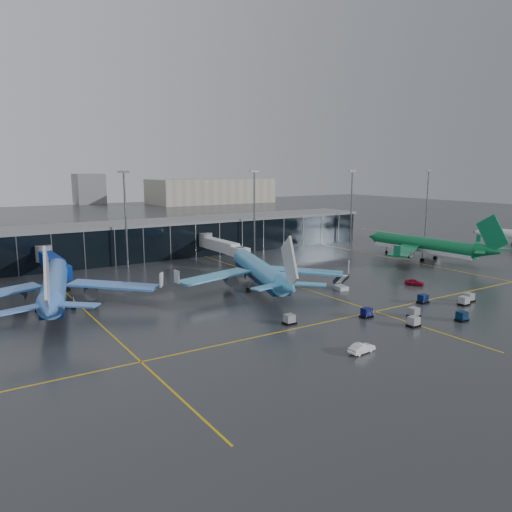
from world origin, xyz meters
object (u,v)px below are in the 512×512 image
airliner_aer_lingus (424,236)px  mobile_airstair (341,286)px  airliner_arkefly (54,272)px  airliner_klm_near (259,259)px  service_van_red (414,282)px  baggage_carts (415,310)px  service_van_white (362,348)px

airliner_aer_lingus → mobile_airstair: bearing=-165.0°
airliner_arkefly → airliner_aer_lingus: 100.09m
airliner_klm_near → airliner_aer_lingus: 59.65m
airliner_klm_near → service_van_red: airliner_klm_near is taller
baggage_carts → airliner_klm_near: bearing=113.4°
baggage_carts → service_van_red: (18.02, 15.11, -0.04)m
service_van_white → airliner_aer_lingus: bearing=-62.9°
airliner_klm_near → service_van_red: 35.82m
mobile_airstair → service_van_white: bearing=-118.5°
airliner_aer_lingus → service_van_red: size_ratio=10.69×
service_van_white → baggage_carts: bearing=-74.1°
airliner_aer_lingus → mobile_airstair: 47.30m
airliner_arkefly → service_van_red: airliner_arkefly is taller
airliner_aer_lingus → airliner_klm_near: bearing=-178.5°
airliner_arkefly → service_van_white: size_ratio=10.35×
baggage_carts → service_van_white: (-22.01, -8.90, -0.03)m
airliner_arkefly → mobile_airstair: airliner_arkefly is taller
mobile_airstair → service_van_white: 38.12m
airliner_aer_lingus → service_van_red: bearing=-146.7°
baggage_carts → mobile_airstair: bearing=86.3°
airliner_aer_lingus → service_van_red: (-28.00, -20.47, -6.19)m
service_van_red → service_van_white: bearing=-180.0°
baggage_carts → service_van_white: 23.74m
service_van_red → mobile_airstair: bearing=128.9°
mobile_airstair → airliner_arkefly: bearing=170.9°
airliner_arkefly → airliner_klm_near: 41.43m
airliner_aer_lingus → baggage_carts: bearing=-145.2°
airliner_arkefly → baggage_carts: bearing=-23.2°
baggage_carts → service_van_white: baggage_carts is taller
airliner_klm_near → baggage_carts: (13.46, -31.08, -6.02)m
baggage_carts → service_van_white: size_ratio=9.25×
mobile_airstair → service_van_red: (16.65, -6.10, -0.05)m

